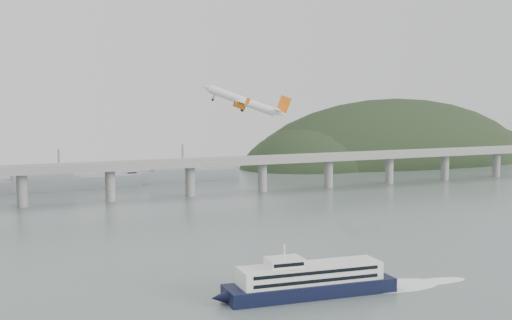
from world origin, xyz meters
name	(u,v)px	position (x,y,z in m)	size (l,w,h in m)	color
ground	(321,276)	(0.00, 0.00, 0.00)	(900.00, 900.00, 0.00)	slate
bridge	(157,170)	(-1.15, 200.00, 17.65)	(800.00, 22.00, 23.90)	gray
headland	(408,181)	(285.18, 331.75, -19.34)	(365.00, 155.00, 156.00)	black
ferry	(310,281)	(-14.46, -18.59, 4.65)	(90.94, 20.30, 17.14)	black
airliner	(245,102)	(11.70, 93.68, 59.81)	(39.41, 37.62, 17.73)	white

